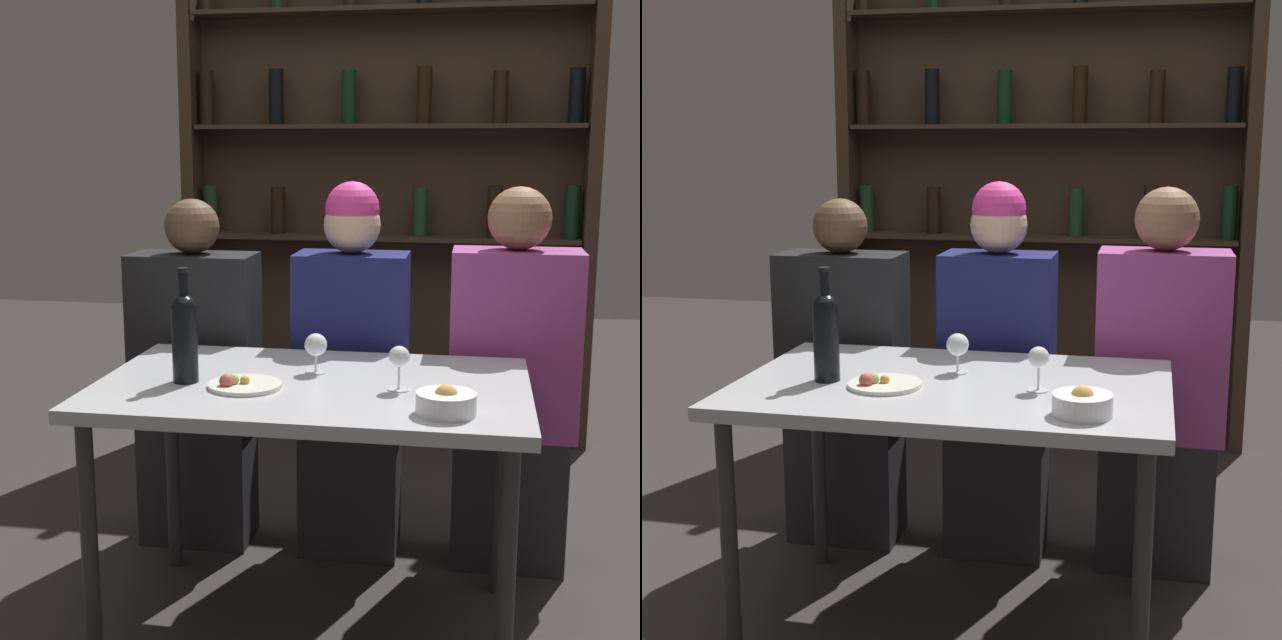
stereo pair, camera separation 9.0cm
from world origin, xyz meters
TOP-DOWN VIEW (x-y plane):
  - ground_plane at (0.00, 0.00)m, footprint 10.00×10.00m
  - dining_table at (0.00, 0.00)m, footprint 1.17×0.76m
  - wine_rack_wall at (0.00, 1.86)m, footprint 1.90×0.21m
  - wine_bottle at (-0.34, -0.06)m, footprint 0.07×0.07m
  - wine_glass_0 at (-0.01, 0.10)m, footprint 0.06×0.06m
  - wine_glass_1 at (0.24, -0.04)m, footprint 0.06×0.06m
  - food_plate_0 at (-0.17, -0.09)m, footprint 0.20×0.20m
  - snack_bowl at (0.37, -0.24)m, footprint 0.15×0.15m
  - seated_person_left at (-0.51, 0.54)m, footprint 0.42×0.22m
  - seated_person_center at (0.03, 0.54)m, footprint 0.37×0.22m
  - seated_person_right at (0.56, 0.54)m, footprint 0.41×0.22m

SIDE VIEW (x-z plane):
  - ground_plane at x=0.00m, z-range 0.00..0.00m
  - seated_person_left at x=-0.51m, z-range -0.04..1.16m
  - seated_person_right at x=0.56m, z-range -0.04..1.21m
  - seated_person_center at x=0.03m, z-range -0.02..1.24m
  - dining_table at x=0.00m, z-range 0.30..1.04m
  - food_plate_0 at x=-0.17m, z-range 0.73..0.77m
  - snack_bowl at x=0.37m, z-range 0.73..0.80m
  - wine_glass_0 at x=-0.01m, z-range 0.76..0.87m
  - wine_glass_1 at x=0.24m, z-range 0.76..0.88m
  - wine_bottle at x=-0.34m, z-range 0.72..1.03m
  - wine_rack_wall at x=0.00m, z-range 0.04..2.27m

